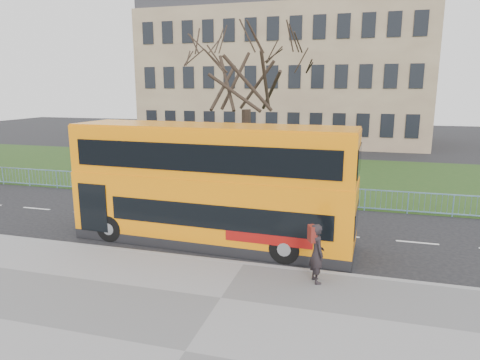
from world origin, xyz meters
name	(u,v)px	position (x,y,z in m)	size (l,w,h in m)	color
ground	(255,250)	(0.00, 0.00, 0.00)	(120.00, 120.00, 0.00)	black
pavement	(185,353)	(0.00, -6.75, 0.06)	(80.00, 10.50, 0.12)	slate
kerb	(244,264)	(0.00, -1.55, 0.07)	(80.00, 0.20, 0.14)	gray
grass_verge	(304,175)	(0.00, 14.30, 0.04)	(80.00, 15.40, 0.08)	#1D3D16
guard_railing	(285,195)	(0.00, 6.60, 0.55)	(40.00, 0.12, 1.10)	#6894B9
bare_tree	(246,94)	(-3.00, 10.00, 5.61)	(7.74, 7.74, 11.06)	black
civic_building	(285,78)	(-5.00, 35.00, 7.00)	(30.00, 15.00, 14.00)	#816851
yellow_bus	(211,182)	(-1.84, 0.39, 2.45)	(11.00, 3.05, 4.57)	orange
pedestrian	(317,253)	(2.51, -2.34, 1.05)	(0.68, 0.45, 1.87)	black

